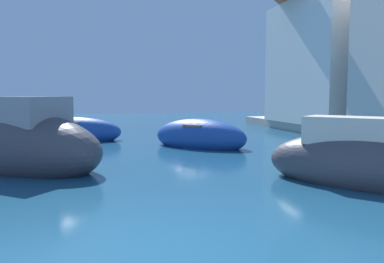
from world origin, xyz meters
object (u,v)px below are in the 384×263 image
Objects in this scene: moored_boat_1 at (370,163)px; moored_boat_3 at (15,145)px; waterfront_building_annex at (343,51)px; moored_boat_0 at (200,137)px; moored_boat_2 at (70,132)px.

moored_boat_3 reaches higher than moored_boat_1.
waterfront_building_annex is at bearing 107.41° from moored_boat_1.
moored_boat_0 is 11.71m from waterfront_building_annex.
waterfront_building_annex is at bearing -169.59° from moored_boat_2.
moored_boat_3 reaches higher than moored_boat_0.
moored_boat_0 is at bearing -114.18° from moored_boat_3.
moored_boat_2 is (-7.29, 10.59, -0.12)m from moored_boat_1.
moored_boat_1 is 12.85m from moored_boat_2.
moored_boat_1 reaches higher than moored_boat_2.
moored_boat_0 is 6.96m from moored_boat_3.
moored_boat_3 is 18.32m from waterfront_building_annex.
moored_boat_1 is 1.03× the size of moored_boat_2.
moored_boat_1 is (2.07, -7.31, 0.10)m from moored_boat_0.
waterfront_building_annex is (16.06, 7.89, 3.94)m from moored_boat_3.
waterfront_building_annex is at bearing -114.48° from moored_boat_3.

